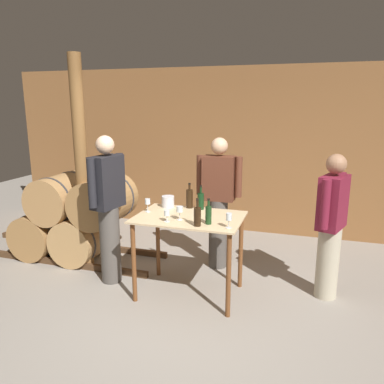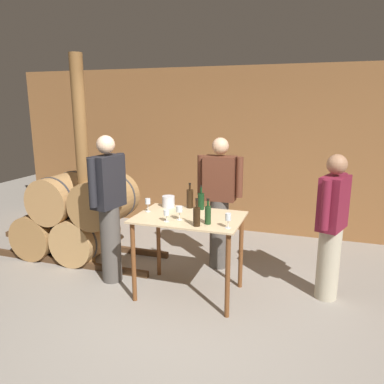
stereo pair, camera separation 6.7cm
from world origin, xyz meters
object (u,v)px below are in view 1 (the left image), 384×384
Objects in this scene: wine_bottle_far_left at (190,198)px; wine_glass_far_side at (229,217)px; ice_bucket at (168,202)px; person_host at (331,224)px; wine_bottle_center at (197,216)px; wine_glass_near_left at (148,202)px; wine_glass_near_center at (167,213)px; person_visitor_bearded at (219,200)px; wooden_post at (82,166)px; person_visitor_with_scarf at (108,207)px; wine_bottle_left at (201,201)px; wine_bottle_right at (208,214)px; wine_glass_near_right at (180,210)px.

wine_glass_far_side is at bearing -44.51° from wine_bottle_far_left.
person_host is (1.83, 0.11, -0.14)m from ice_bucket.
wine_bottle_center is 0.75m from wine_glass_near_left.
wine_glass_near_center is at bearing 173.48° from wine_bottle_center.
wine_glass_near_left is (-0.40, -0.30, -0.00)m from wine_bottle_far_left.
person_visitor_bearded is (0.49, 0.54, -0.08)m from ice_bucket.
wine_bottle_center is at bearing -65.51° from wine_bottle_far_left.
person_visitor_with_scarf is (0.51, -0.27, -0.41)m from wooden_post.
wine_bottle_right is at bearing -65.60° from wine_bottle_left.
person_visitor_bearded is (-1.35, 0.43, 0.06)m from person_host.
wine_bottle_far_left is 0.48m from wine_glass_near_right.
wine_bottle_center is 1.48m from person_host.
wine_glass_near_left is 1.03m from wine_glass_far_side.
wine_glass_near_left is at bearing -14.51° from wooden_post.
wine_bottle_center is (1.69, -0.58, -0.33)m from wooden_post.
person_visitor_bearded is (-0.36, 1.08, -0.12)m from wine_glass_far_side.
wine_bottle_center reaches higher than wine_glass_near_right.
wine_bottle_right is at bearing -15.20° from wooden_post.
wine_glass_near_left is 1.02m from person_visitor_bearded.
wine_glass_far_side is at bearing -0.45° from wine_glass_near_center.
person_host is at bearing 8.64° from person_visitor_with_scarf.
ice_bucket is 0.09× the size of person_host.
wine_glass_near_center is 1.77m from person_host.
wooden_post is at bearing 161.11° from wine_bottle_center.
ice_bucket is (-0.40, -0.03, -0.04)m from wine_bottle_left.
wine_glass_near_center is (-0.43, -0.06, -0.01)m from wine_bottle_right.
person_visitor_bearded is (0.09, 0.51, -0.12)m from wine_bottle_left.
wine_bottle_center is 0.31m from wine_glass_far_side.
wine_bottle_left is 1.92× the size of wine_glass_near_right.
wine_glass_near_center is 0.84× the size of ice_bucket.
wine_glass_near_right is at bearing 42.63° from wine_glass_near_center.
wine_glass_far_side is 1.52m from person_visitor_with_scarf.
wine_glass_near_left is (-0.77, 0.22, 0.01)m from wine_bottle_right.
wine_bottle_center is 0.18× the size of person_host.
wine_bottle_right is 1.03m from person_visitor_bearded.
person_visitor_with_scarf is 1.04× the size of person_visitor_bearded.
wine_bottle_left is at bearing -99.93° from person_visitor_bearded.
person_visitor_with_scarf is (-1.27, 0.21, -0.08)m from wine_bottle_right.
wine_bottle_left is 0.18× the size of person_host.
person_visitor_bearded is (-0.05, 1.11, -0.12)m from wine_bottle_center.
wine_bottle_center reaches higher than wine_glass_near_left.
person_host is at bearing 27.75° from wine_bottle_center.
ice_bucket is (-0.53, 0.57, -0.04)m from wine_bottle_center.
ice_bucket is (-0.19, 0.53, -0.02)m from wine_glass_near_center.
wine_glass_near_right is at bearing -10.14° from person_visitor_with_scarf.
wine_bottle_far_left is at bearing 95.49° from wine_glass_near_right.
wine_bottle_center is at bearing -14.52° from person_visitor_with_scarf.
wine_glass_far_side is (0.45, -0.56, 0.00)m from wine_bottle_left.
wine_glass_near_left reaches higher than wine_glass_near_right.
wine_glass_near_center is (1.35, -0.54, -0.34)m from wooden_post.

